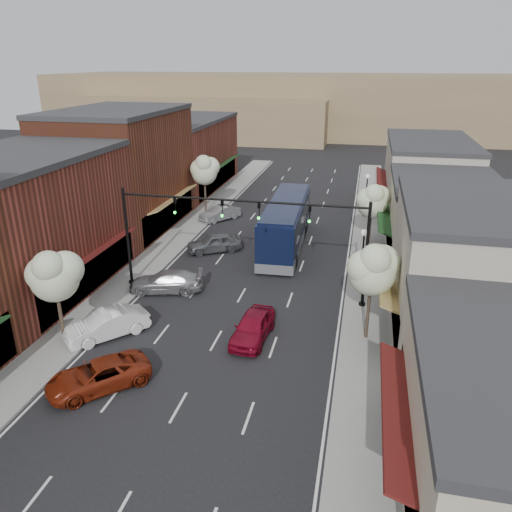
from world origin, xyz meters
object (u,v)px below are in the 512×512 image
Objects in this scene: parked_car_a at (98,375)px; tree_left_near at (54,274)px; tree_right_far at (373,200)px; parked_car_e at (220,213)px; red_hatchback at (253,327)px; lamp_post_far at (367,188)px; coach_bus at (286,223)px; parked_car_c at (166,282)px; tree_right_near at (373,268)px; parked_car_d at (214,243)px; lamp_post_near at (363,250)px; parked_car_b at (107,325)px; signal_mast_right at (328,237)px; tree_left_far at (205,169)px; signal_mast_left at (159,225)px.

tree_left_near is at bearing -174.59° from parked_car_a.
tree_right_far reaches higher than parked_car_e.
red_hatchback is at bearing 89.41° from parked_car_a.
lamp_post_far reaches higher than coach_bus.
parked_car_c is (-6.58, -10.43, -1.36)m from coach_bus.
parked_car_a is at bearing -106.74° from coach_bus.
tree_right_near is 1.21× the size of parked_car_a.
tree_right_far is 1.22× the size of lamp_post_far.
tree_right_far is at bearing 79.27° from parked_car_d.
parked_car_d is at bearing -40.65° from parked_car_e.
red_hatchback is 0.90× the size of parked_car_c.
parked_car_b is at bearing -146.14° from lamp_post_near.
tree_right_near is 6.74m from lamp_post_near.
tree_right_near is 1.34× the size of lamp_post_far.
coach_bus is 2.94× the size of parked_car_d.
parked_car_d is at bearing -158.84° from coach_bus.
parked_car_d is at bearing 159.61° from parked_car_c.
tree_left_far is at bearing 127.71° from signal_mast_right.
red_hatchback is (7.62, -5.34, -3.86)m from signal_mast_left.
lamp_post_near reaches higher than parked_car_b.
parked_car_c is at bearing -50.53° from parked_car_e.
tree_right_far reaches higher than coach_bus.
signal_mast_right is 1.44× the size of tree_left_near.
tree_left_near is 1.27× the size of red_hatchback.
tree_right_near is 24.11m from lamp_post_far.
parked_car_a is (-12.08, -31.39, -2.32)m from lamp_post_far.
lamp_post_far is at bearing 55.48° from coach_bus.
tree_right_far is (2.73, 11.95, -0.63)m from signal_mast_right.
tree_left_far is 1.43× the size of parked_car_e.
signal_mast_right is at bearing -102.85° from tree_right_far.
lamp_post_near is 0.94× the size of parked_car_b.
tree_left_near is 24.41m from parked_car_e.
signal_mast_left is at bearing 142.15° from parked_car_a.
lamp_post_near is at bearing 76.02° from parked_car_b.
lamp_post_near is at bearing 48.95° from signal_mast_right.
tree_right_near is at bearing -56.09° from signal_mast_right.
lamp_post_near is 17.01m from parked_car_b.
lamp_post_far is 0.90× the size of parked_car_a.
tree_left_near reaches higher than coach_bus.
tree_left_near is 1.28× the size of lamp_post_far.
signal_mast_right is 1.82× the size of parked_car_d.
lamp_post_far is at bearing 90.00° from lamp_post_near.
red_hatchback is (0.62, -15.28, -1.32)m from coach_bus.
parked_car_a is 1.15× the size of parked_car_e.
signal_mast_right is 1.00× the size of signal_mast_left.
parked_car_d is (4.05, 15.63, -3.45)m from tree_left_near.
red_hatchback is (-6.35, -1.28, -3.69)m from tree_right_near.
tree_left_near is 4.18m from parked_car_b.
tree_left_near is 0.43× the size of coach_bus.
lamp_post_near is 18.55m from parked_car_a.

